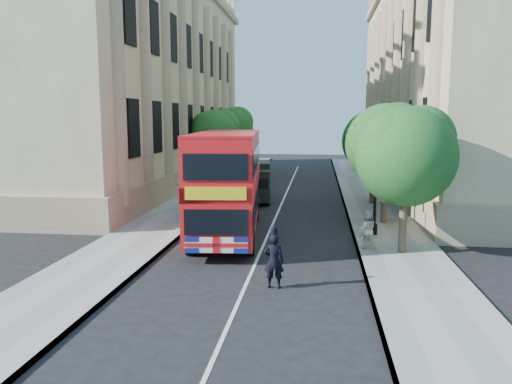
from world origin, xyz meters
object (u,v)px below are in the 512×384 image
(box_van, at_px, (256,183))
(police_constable, at_px, (274,261))
(double_decker_bus, at_px, (228,180))
(woman_pedestrian, at_px, (367,229))
(lamp_post, at_px, (376,184))

(box_van, xyz_separation_m, police_constable, (2.74, -16.96, -0.38))
(double_decker_bus, height_order, woman_pedestrian, double_decker_bus)
(box_van, xyz_separation_m, woman_pedestrian, (6.19, -11.91, -0.35))
(double_decker_bus, relative_size, police_constable, 5.84)
(box_van, bearing_deg, police_constable, -86.31)
(double_decker_bus, distance_m, police_constable, 8.05)
(double_decker_bus, relative_size, box_van, 2.23)
(lamp_post, relative_size, box_van, 1.09)
(lamp_post, relative_size, police_constable, 2.84)
(lamp_post, bearing_deg, box_van, 126.10)
(lamp_post, distance_m, police_constable, 8.80)
(lamp_post, distance_m, woman_pedestrian, 3.09)
(box_van, distance_m, police_constable, 17.19)
(double_decker_bus, relative_size, woman_pedestrian, 6.48)
(double_decker_bus, bearing_deg, box_van, 83.76)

